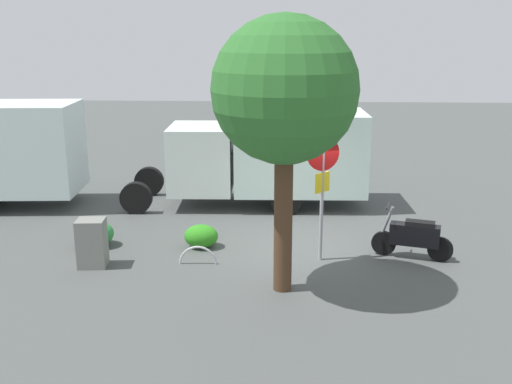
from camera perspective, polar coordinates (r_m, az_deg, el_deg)
name	(u,v)px	position (r m, az deg, el deg)	size (l,w,h in m)	color
ground_plane	(289,247)	(14.30, 3.22, -5.26)	(60.00, 60.00, 0.00)	#474B49
box_truck_near	(266,153)	(17.30, 0.94, 3.74)	(7.01, 2.39, 2.76)	black
motorcycle	(414,236)	(13.88, 14.92, -4.14)	(1.76, 0.76, 1.20)	black
stop_sign	(322,179)	(13.00, 6.40, 1.24)	(0.71, 0.33, 2.83)	#9E9EA3
street_tree	(285,92)	(11.03, 2.78, 9.54)	(2.75, 2.75, 5.33)	#47301E
utility_cabinet	(92,243)	(13.45, -15.48, -4.75)	(0.60, 0.51, 1.07)	slate
bike_rack_hoop	(198,264)	(13.33, -5.58, -6.89)	(0.85, 0.85, 0.05)	#B7B7BC
shrub_near_sign	(95,233)	(14.75, -15.24, -3.85)	(0.92, 0.75, 0.63)	#2E853D
shrub_mid_verge	(201,236)	(14.22, -5.29, -4.24)	(0.81, 0.66, 0.55)	#2D871D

